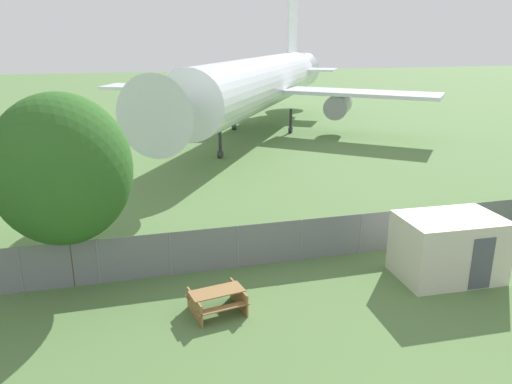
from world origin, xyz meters
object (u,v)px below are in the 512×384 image
object	(u,v)px
picnic_bench_near_cabin	(217,299)
tree_near_hangar	(62,170)
portable_cabin	(448,247)
airplane	(259,84)

from	to	relation	value
picnic_bench_near_cabin	tree_near_hangar	size ratio (longest dim) A/B	0.28
portable_cabin	tree_near_hangar	bearing A→B (deg)	169.42
airplane	portable_cabin	size ratio (longest dim) A/B	9.77
airplane	picnic_bench_near_cabin	distance (m)	30.89
picnic_bench_near_cabin	tree_near_hangar	bearing A→B (deg)	144.54
portable_cabin	tree_near_hangar	xyz separation A→B (m)	(-13.19, 2.95, 3.05)
airplane	portable_cabin	xyz separation A→B (m)	(-0.71, -28.88, -3.23)
portable_cabin	tree_near_hangar	world-z (taller)	tree_near_hangar
airplane	picnic_bench_near_cabin	bearing A→B (deg)	13.71
airplane	portable_cabin	world-z (taller)	airplane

